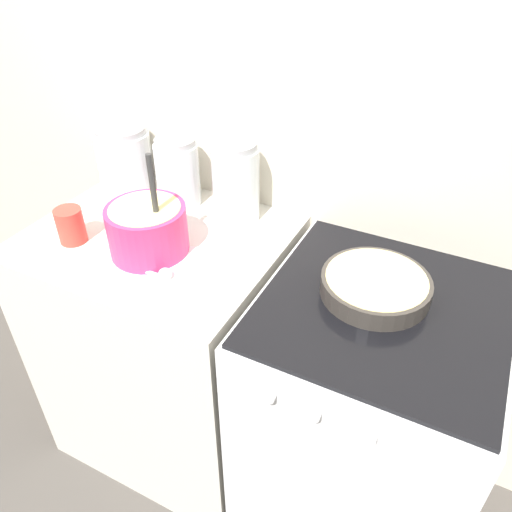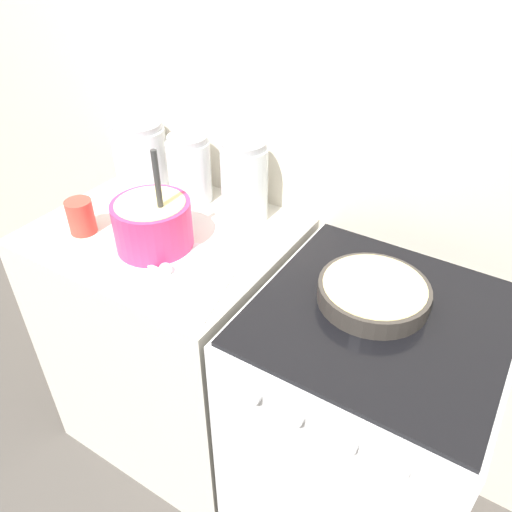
{
  "view_description": "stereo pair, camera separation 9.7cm",
  "coord_description": "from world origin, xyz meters",
  "px_view_note": "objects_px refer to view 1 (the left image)",
  "views": [
    {
      "loc": [
        0.45,
        -0.65,
        1.73
      ],
      "look_at": [
        -0.03,
        0.29,
        0.97
      ],
      "focal_mm": 35.0,
      "sensor_mm": 36.0,
      "label": 1
    },
    {
      "loc": [
        0.53,
        -0.6,
        1.73
      ],
      "look_at": [
        -0.03,
        0.29,
        0.97
      ],
      "focal_mm": 35.0,
      "sensor_mm": 36.0,
      "label": 2
    }
  ],
  "objects_px": {
    "stove": "(362,421)",
    "storage_jar_left": "(126,164)",
    "mixing_bowl": "(147,227)",
    "storage_jar_middle": "(178,176)",
    "tin_can": "(71,225)",
    "storage_jar_right": "(236,187)",
    "baking_pan": "(375,285)"
  },
  "relations": [
    {
      "from": "storage_jar_left",
      "to": "storage_jar_middle",
      "type": "bearing_deg",
      "value": 0.0
    },
    {
      "from": "storage_jar_right",
      "to": "storage_jar_left",
      "type": "bearing_deg",
      "value": 180.0
    },
    {
      "from": "baking_pan",
      "to": "storage_jar_right",
      "type": "distance_m",
      "value": 0.52
    },
    {
      "from": "storage_jar_left",
      "to": "stove",
      "type": "bearing_deg",
      "value": -11.86
    },
    {
      "from": "stove",
      "to": "storage_jar_left",
      "type": "distance_m",
      "value": 1.11
    },
    {
      "from": "tin_can",
      "to": "storage_jar_left",
      "type": "bearing_deg",
      "value": 100.08
    },
    {
      "from": "baking_pan",
      "to": "storage_jar_right",
      "type": "height_order",
      "value": "storage_jar_right"
    },
    {
      "from": "stove",
      "to": "mixing_bowl",
      "type": "relative_size",
      "value": 3.05
    },
    {
      "from": "storage_jar_left",
      "to": "storage_jar_right",
      "type": "xyz_separation_m",
      "value": [
        0.42,
        0.0,
        0.01
      ]
    },
    {
      "from": "stove",
      "to": "storage_jar_middle",
      "type": "distance_m",
      "value": 0.94
    },
    {
      "from": "storage_jar_left",
      "to": "mixing_bowl",
      "type": "bearing_deg",
      "value": -42.94
    },
    {
      "from": "storage_jar_left",
      "to": "storage_jar_middle",
      "type": "distance_m",
      "value": 0.21
    },
    {
      "from": "storage_jar_left",
      "to": "storage_jar_right",
      "type": "bearing_deg",
      "value": 0.0
    },
    {
      "from": "mixing_bowl",
      "to": "storage_jar_right",
      "type": "distance_m",
      "value": 0.3
    },
    {
      "from": "storage_jar_middle",
      "to": "tin_can",
      "type": "relative_size",
      "value": 2.12
    },
    {
      "from": "baking_pan",
      "to": "tin_can",
      "type": "relative_size",
      "value": 2.64
    },
    {
      "from": "storage_jar_middle",
      "to": "tin_can",
      "type": "height_order",
      "value": "storage_jar_middle"
    },
    {
      "from": "stove",
      "to": "baking_pan",
      "type": "distance_m",
      "value": 0.49
    },
    {
      "from": "storage_jar_right",
      "to": "tin_can",
      "type": "bearing_deg",
      "value": -137.85
    },
    {
      "from": "storage_jar_left",
      "to": "storage_jar_middle",
      "type": "xyz_separation_m",
      "value": [
        0.21,
        0.0,
        0.0
      ]
    },
    {
      "from": "storage_jar_left",
      "to": "tin_can",
      "type": "height_order",
      "value": "storage_jar_left"
    },
    {
      "from": "storage_jar_middle",
      "to": "mixing_bowl",
      "type": "bearing_deg",
      "value": -73.53
    },
    {
      "from": "mixing_bowl",
      "to": "baking_pan",
      "type": "xyz_separation_m",
      "value": [
        0.61,
        0.1,
        -0.05
      ]
    },
    {
      "from": "storage_jar_left",
      "to": "storage_jar_right",
      "type": "height_order",
      "value": "storage_jar_right"
    },
    {
      "from": "baking_pan",
      "to": "tin_can",
      "type": "xyz_separation_m",
      "value": [
        -0.84,
        -0.16,
        0.02
      ]
    },
    {
      "from": "storage_jar_right",
      "to": "tin_can",
      "type": "distance_m",
      "value": 0.49
    },
    {
      "from": "stove",
      "to": "storage_jar_right",
      "type": "bearing_deg",
      "value": 159.28
    },
    {
      "from": "storage_jar_middle",
      "to": "tin_can",
      "type": "bearing_deg",
      "value": -114.87
    },
    {
      "from": "storage_jar_right",
      "to": "tin_can",
      "type": "relative_size",
      "value": 2.4
    },
    {
      "from": "storage_jar_middle",
      "to": "storage_jar_right",
      "type": "bearing_deg",
      "value": 0.0
    },
    {
      "from": "mixing_bowl",
      "to": "storage_jar_middle",
      "type": "xyz_separation_m",
      "value": [
        -0.08,
        0.27,
        0.01
      ]
    },
    {
      "from": "storage_jar_middle",
      "to": "tin_can",
      "type": "distance_m",
      "value": 0.36
    }
  ]
}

